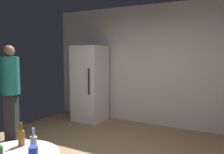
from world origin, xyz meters
name	(u,v)px	position (x,y,z in m)	size (l,w,h in m)	color
wall_back	(157,65)	(0.00, 2.63, 1.35)	(5.32, 0.06, 2.70)	silver
refrigerator	(90,83)	(-1.52, 2.20, 0.90)	(0.70, 0.68, 1.80)	white
beer_bottle_amber	(21,137)	(-0.10, -1.03, 0.82)	(0.06, 0.06, 0.23)	#8C5919
beer_bottle_clear	(34,144)	(0.13, -1.09, 0.82)	(0.06, 0.06, 0.23)	silver
plastic_cup_blue	(33,153)	(0.24, -1.19, 0.79)	(0.08, 0.08, 0.11)	blue
person_in_teal_shirt	(10,85)	(-2.00, 0.34, 1.04)	(0.44, 0.44, 1.77)	#2D2D38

